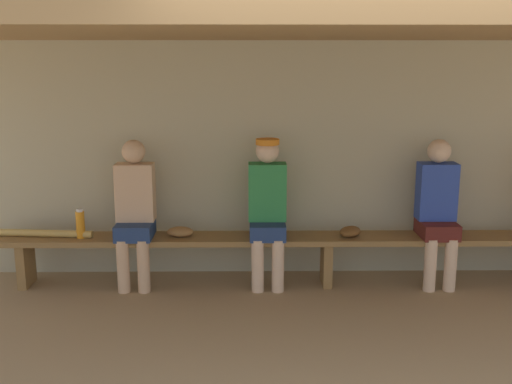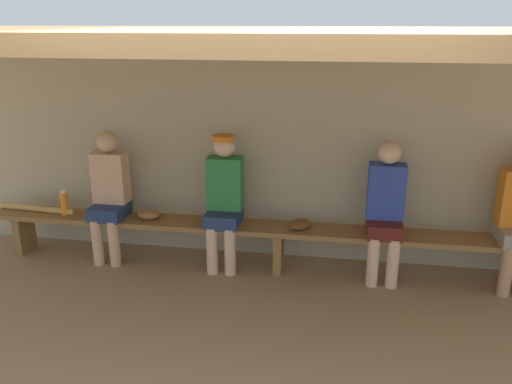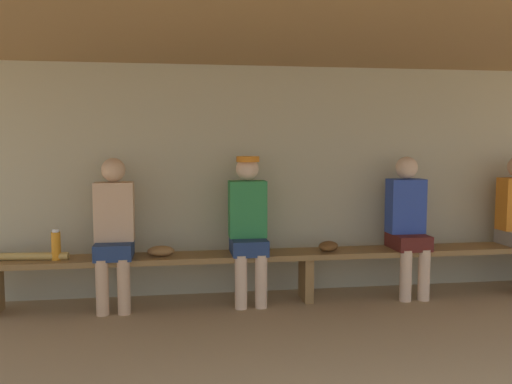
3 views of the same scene
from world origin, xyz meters
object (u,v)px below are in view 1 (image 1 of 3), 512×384
object	(u,v)px
baseball_glove_worn	(350,232)
baseball_bat	(45,233)
player_rightmost	(267,205)
water_bottle_green	(80,224)
baseball_glove_tan	(180,232)
player_shirtless_tan	(135,208)
player_in_blue	(438,207)
bench	(327,244)

from	to	relation	value
baseball_glove_worn	baseball_bat	world-z (taller)	baseball_glove_worn
player_rightmost	water_bottle_green	world-z (taller)	player_rightmost
baseball_glove_worn	baseball_glove_tan	world-z (taller)	same
baseball_glove_worn	baseball_glove_tan	bearing A→B (deg)	127.41
player_shirtless_tan	player_in_blue	bearing A→B (deg)	0.00
player_in_blue	baseball_glove_tan	xyz separation A→B (m)	(-2.33, -0.01, -0.22)
baseball_glove_worn	baseball_glove_tan	xyz separation A→B (m)	(-1.54, 0.01, 0.00)
player_in_blue	water_bottle_green	bearing A→B (deg)	-179.34
water_bottle_green	baseball_glove_tan	bearing A→B (deg)	1.97
bench	player_shirtless_tan	world-z (taller)	player_shirtless_tan
player_in_blue	baseball_bat	size ratio (longest dim) A/B	1.53
baseball_glove_worn	baseball_bat	bearing A→B (deg)	127.53
baseball_bat	water_bottle_green	bearing A→B (deg)	-0.46
bench	player_shirtless_tan	bearing A→B (deg)	179.90
player_rightmost	baseball_bat	size ratio (longest dim) A/B	1.55
player_shirtless_tan	bench	bearing A→B (deg)	-0.10
player_rightmost	bench	bearing A→B (deg)	-0.38
baseball_glove_tan	bench	bearing A→B (deg)	4.47
player_shirtless_tan	baseball_glove_worn	distance (m)	1.96
baseball_glove_worn	baseball_bat	distance (m)	2.76
bench	water_bottle_green	distance (m)	2.23
player_in_blue	water_bottle_green	distance (m)	3.22
baseball_glove_worn	water_bottle_green	bearing A→B (deg)	128.28
player_shirtless_tan	baseball_bat	bearing A→B (deg)	-179.78
bench	player_shirtless_tan	size ratio (longest dim) A/B	4.49
baseball_glove_tan	baseball_bat	distance (m)	1.22
player_shirtless_tan	baseball_glove_tan	world-z (taller)	player_shirtless_tan
player_rightmost	baseball_bat	xyz separation A→B (m)	(-2.01, -0.00, -0.25)
bench	baseball_glove_tan	xyz separation A→B (m)	(-1.33, -0.00, 0.12)
baseball_glove_worn	baseball_bat	size ratio (longest dim) A/B	0.28
baseball_glove_tan	water_bottle_green	bearing A→B (deg)	-173.71
player_rightmost	baseball_glove_worn	xyz separation A→B (m)	(0.75, -0.02, -0.24)
water_bottle_green	baseball_glove_worn	world-z (taller)	water_bottle_green
player_shirtless_tan	baseball_glove_worn	bearing A→B (deg)	-0.52
player_shirtless_tan	water_bottle_green	bearing A→B (deg)	-175.65
player_shirtless_tan	baseball_bat	world-z (taller)	player_shirtless_tan
player_rightmost	player_in_blue	xyz separation A→B (m)	(1.54, -0.00, -0.02)
player_shirtless_tan	water_bottle_green	world-z (taller)	player_shirtless_tan
player_rightmost	player_shirtless_tan	world-z (taller)	player_rightmost
player_rightmost	baseball_glove_worn	bearing A→B (deg)	-1.37
player_rightmost	water_bottle_green	distance (m)	1.68
baseball_glove_tan	baseball_glove_worn	bearing A→B (deg)	3.92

